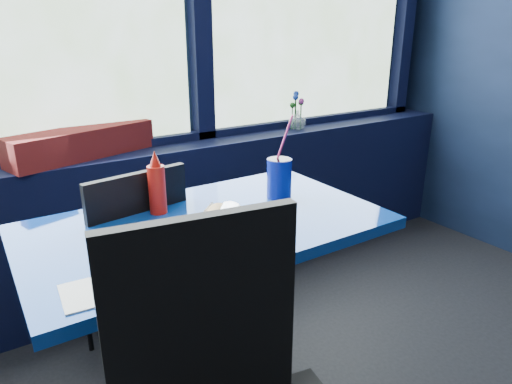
% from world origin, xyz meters
% --- Properties ---
extents(window_sill, '(5.00, 0.26, 0.80)m').
position_xyz_m(window_sill, '(0.00, 2.87, 0.40)').
color(window_sill, black).
rests_on(window_sill, ground).
extents(near_table, '(1.20, 0.70, 0.75)m').
position_xyz_m(near_table, '(0.30, 2.00, 0.57)').
color(near_table, black).
rests_on(near_table, ground).
extents(chair_near_back, '(0.46, 0.46, 0.90)m').
position_xyz_m(chair_near_back, '(0.15, 2.32, 0.51)').
color(chair_near_back, black).
rests_on(chair_near_back, ground).
extents(planter_box, '(0.70, 0.36, 0.14)m').
position_xyz_m(planter_box, '(0.12, 2.90, 0.87)').
color(planter_box, maroon).
rests_on(planter_box, window_sill).
extents(flower_vase, '(0.13, 0.13, 0.23)m').
position_xyz_m(flower_vase, '(1.35, 2.85, 0.87)').
color(flower_vase, silver).
rests_on(flower_vase, window_sill).
extents(food_basket, '(0.38, 0.38, 0.11)m').
position_xyz_m(food_basket, '(0.18, 1.80, 0.79)').
color(food_basket, '#B1150B').
rests_on(food_basket, near_table).
extents(ketchup_bottle, '(0.06, 0.06, 0.23)m').
position_xyz_m(ketchup_bottle, '(0.19, 2.17, 0.85)').
color(ketchup_bottle, '#B1150B').
rests_on(ketchup_bottle, near_table).
extents(soda_cup, '(0.10, 0.10, 0.32)m').
position_xyz_m(soda_cup, '(0.65, 2.06, 0.83)').
color(soda_cup, navy).
rests_on(soda_cup, near_table).
extents(napkin, '(0.16, 0.16, 0.00)m').
position_xyz_m(napkin, '(-0.14, 1.76, 0.75)').
color(napkin, white).
rests_on(napkin, near_table).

